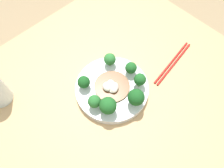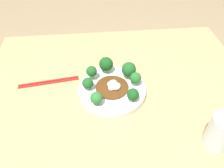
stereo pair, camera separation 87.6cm
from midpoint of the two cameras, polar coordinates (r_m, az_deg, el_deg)
name	(u,v)px [view 1 (the left image)]	position (r m, az deg, el deg)	size (l,w,h in m)	color
ground_plane	(108,145)	(1.41, 7.18, -31.25)	(8.00, 8.00, 0.00)	#9E8460
table	(107,128)	(1.03, 9.88, -32.02)	(1.06, 0.88, 0.76)	tan
plate	(112,89)	(0.66, 18.50, -31.70)	(0.25, 0.25, 0.02)	silver
broccoli_southwest	(110,59)	(0.61, 17.48, -23.26)	(0.04, 0.04, 0.05)	#70A356
broccoli_southeast	(84,82)	(0.60, 9.59, -32.78)	(0.04, 0.04, 0.05)	#7AAD5B
broccoli_northeast	(108,106)	(0.62, 20.39, -39.95)	(0.06, 0.06, 0.07)	#7AAD5B
broccoli_northwest	(140,80)	(0.64, 28.70, -29.32)	(0.04, 0.04, 0.06)	#70A356
broccoli_west	(131,68)	(0.64, 24.93, -25.45)	(0.04, 0.04, 0.05)	#89B76B
broccoli_east	(94,102)	(0.61, 14.87, -39.07)	(0.04, 0.04, 0.05)	#89B76B
broccoli_north	(136,97)	(0.64, 28.91, -35.39)	(0.05, 0.05, 0.07)	#7AAD5B
stirfry_center	(111,86)	(0.64, 18.89, -31.97)	(0.12, 0.12, 0.02)	#5B3314
chopsticks	(173,63)	(0.76, 34.46, -19.15)	(0.23, 0.05, 0.01)	red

